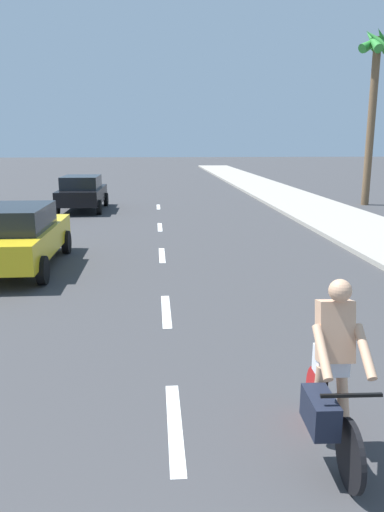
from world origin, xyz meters
TOP-DOWN VIEW (x-y plane):
  - ground_plane at (0.00, 20.00)m, footprint 160.00×160.00m
  - sidewalk_strip at (7.16, 22.00)m, footprint 3.60×80.00m
  - lane_stripe_1 at (0.00, 4.85)m, footprint 0.16×1.80m
  - lane_stripe_2 at (0.00, 8.64)m, footprint 0.16×1.80m
  - lane_stripe_3 at (0.00, 13.24)m, footprint 0.16×1.80m
  - lane_stripe_4 at (0.00, 17.82)m, footprint 0.16×1.80m
  - lane_stripe_5 at (0.00, 23.54)m, footprint 0.16×1.80m
  - cyclist at (1.50, 4.22)m, footprint 0.62×1.71m
  - parked_car_yellow at (-3.63, 12.09)m, footprint 2.12×4.58m
  - parked_car_black at (-3.45, 22.65)m, footprint 2.00×4.29m
  - palm_tree_far at (10.26, 23.62)m, footprint 1.80×1.72m

SIDE VIEW (x-z plane):
  - ground_plane at x=0.00m, z-range 0.00..0.00m
  - lane_stripe_1 at x=0.00m, z-range 0.00..0.01m
  - lane_stripe_2 at x=0.00m, z-range 0.00..0.01m
  - lane_stripe_3 at x=0.00m, z-range 0.00..0.01m
  - lane_stripe_4 at x=0.00m, z-range 0.00..0.01m
  - lane_stripe_5 at x=0.00m, z-range 0.00..0.01m
  - sidewalk_strip at x=7.16m, z-range 0.00..0.14m
  - cyclist at x=1.50m, z-range -0.08..1.74m
  - parked_car_black at x=-3.45m, z-range 0.05..1.62m
  - parked_car_yellow at x=-3.63m, z-range 0.06..1.63m
  - palm_tree_far at x=10.26m, z-range 2.09..10.40m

